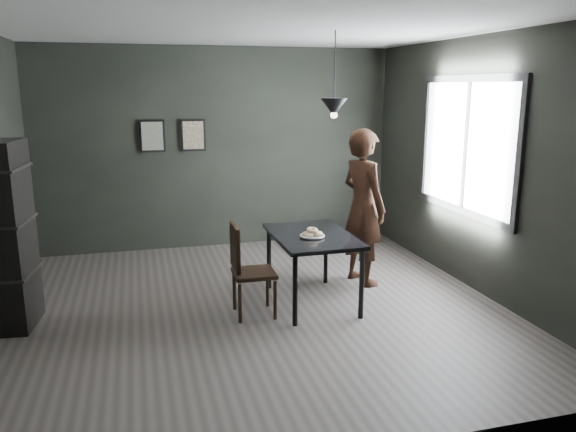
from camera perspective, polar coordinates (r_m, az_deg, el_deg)
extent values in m
plane|color=#383230|center=(5.95, -3.17, -9.26)|extent=(5.00, 5.00, 0.00)
cube|color=black|center=(8.02, -7.07, 6.80)|extent=(5.00, 0.10, 2.80)
cube|color=silver|center=(5.54, -3.55, 18.66)|extent=(5.00, 5.00, 0.02)
cube|color=white|center=(6.69, 17.67, 6.80)|extent=(0.02, 1.80, 1.40)
cube|color=black|center=(6.68, 17.60, 6.80)|extent=(0.04, 1.96, 1.56)
cube|color=black|center=(5.86, 2.49, -2.06)|extent=(0.80, 1.20, 0.04)
cylinder|color=black|center=(5.39, 0.73, -7.60)|extent=(0.05, 0.05, 0.71)
cylinder|color=black|center=(5.61, 7.48, -6.90)|extent=(0.05, 0.05, 0.71)
cylinder|color=black|center=(6.38, -1.94, -4.30)|extent=(0.05, 0.05, 0.71)
cylinder|color=black|center=(6.56, 3.86, -3.83)|extent=(0.05, 0.05, 0.71)
cylinder|color=silver|center=(5.75, 2.48, -2.10)|extent=(0.23, 0.23, 0.01)
torus|color=beige|center=(5.76, 2.95, -1.79)|extent=(0.12, 0.12, 0.04)
torus|color=beige|center=(5.72, 2.02, -1.87)|extent=(0.12, 0.12, 0.04)
torus|color=beige|center=(5.73, 2.49, -1.45)|extent=(0.16, 0.16, 0.06)
imported|color=black|center=(6.50, 7.65, 0.89)|extent=(0.60, 0.75, 1.80)
cube|color=black|center=(5.63, -3.48, -5.81)|extent=(0.41, 0.41, 0.04)
cube|color=black|center=(5.52, -5.40, -3.18)|extent=(0.04, 0.41, 0.45)
cylinder|color=black|center=(5.53, -4.90, -8.85)|extent=(0.03, 0.03, 0.40)
cylinder|color=black|center=(5.59, -1.32, -8.55)|extent=(0.03, 0.03, 0.40)
cylinder|color=black|center=(5.85, -5.47, -7.60)|extent=(0.03, 0.03, 0.40)
cylinder|color=black|center=(5.91, -2.09, -7.34)|extent=(0.03, 0.03, 0.40)
cube|color=black|center=(5.85, -26.49, -1.85)|extent=(0.40, 0.63, 1.78)
cylinder|color=black|center=(5.84, 4.77, 14.66)|extent=(0.01, 0.01, 0.75)
cone|color=black|center=(5.84, 4.70, 10.98)|extent=(0.28, 0.28, 0.18)
sphere|color=#FFE0B2|center=(5.84, 4.68, 10.19)|extent=(0.07, 0.07, 0.07)
cube|color=black|center=(7.89, -13.62, 7.90)|extent=(0.34, 0.03, 0.44)
cube|color=#445F4F|center=(7.87, -13.62, 7.89)|extent=(0.28, 0.01, 0.38)
cube|color=black|center=(7.93, -9.61, 8.10)|extent=(0.34, 0.03, 0.44)
cube|color=brown|center=(7.91, -9.60, 8.09)|extent=(0.28, 0.01, 0.38)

